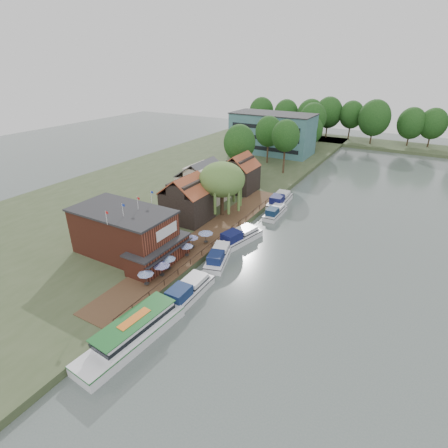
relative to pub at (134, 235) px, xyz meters
The scene contains 29 objects.
ground 14.79m from the pub, ahead, with size 260.00×260.00×0.00m, color #4B5753.
land_bank 39.61m from the pub, 113.96° to the left, with size 50.00×140.00×1.00m, color #384728.
quay_deck 13.04m from the pub, 61.39° to the left, with size 6.00×50.00×0.10m, color #47301E.
quay_rail 14.76m from the pub, 52.89° to the left, with size 0.20×49.00×1.00m, color black, non-canonical shape.
pub is the anchor object (origin of this frame).
hotel_block 71.49m from the pub, 96.43° to the left, with size 25.40×12.40×12.30m, color #38666B, non-canonical shape.
cottage_a 15.05m from the pub, 93.81° to the left, with size 8.60×7.60×8.50m, color black, non-canonical shape.
cottage_b 25.33m from the pub, 99.09° to the left, with size 9.60×8.60×8.50m, color beige, non-canonical shape.
cottage_c 34.01m from the pub, 90.00° to the left, with size 7.60×7.60×8.50m, color black, non-canonical shape.
willow 20.36m from the pub, 80.07° to the left, with size 8.60×8.60×10.43m, color #476B2D, non-canonical shape.
umbrella_0 8.85m from the pub, 37.94° to the right, with size 2.17×2.17×2.38m, color navy, non-canonical shape.
umbrella_1 7.98m from the pub, 19.87° to the right, with size 2.42×2.42×2.38m, color navy, non-canonical shape.
umbrella_2 7.30m from the pub, ahead, with size 2.18×2.18×2.38m, color navy, non-canonical shape.
umbrella_3 8.15m from the pub, 26.71° to the left, with size 2.07×2.07×2.38m, color navy, non-canonical shape.
umbrella_4 9.03m from the pub, 45.19° to the left, with size 2.03×2.03×2.38m, color navy, non-canonical shape.
umbrella_5 11.41m from the pub, 50.22° to the left, with size 2.45×2.45×2.38m, color navy, non-canonical shape.
cruiser_0 12.86m from the pub, 15.18° to the right, with size 3.31×10.23×2.49m, color silver, non-canonical shape.
cruiser_1 13.10m from the pub, 31.07° to the left, with size 3.10×9.60×2.32m, color white, non-canonical shape.
cruiser_2 17.63m from the pub, 51.72° to the left, with size 3.39×10.49×2.57m, color silver, non-canonical shape.
cruiser_3 29.59m from the pub, 66.58° to the left, with size 2.87×8.90×2.12m, color silver, non-canonical shape.
cruiser_4 34.74m from the pub, 72.81° to the left, with size 3.47×10.73×2.63m, color white, non-canonical shape.
tour_boat 17.69m from the pub, 48.89° to the right, with size 3.85×13.65×2.98m, color silver, non-canonical shape.
swan 16.17m from the pub, 38.10° to the right, with size 0.44×0.44×0.44m, color white.
bank_tree_0 42.24m from the pub, 96.01° to the left, with size 7.70×7.70×13.39m, color #143811, non-canonical shape.
bank_tree_1 52.12m from the pub, 86.09° to the left, with size 7.07×7.07×13.79m, color #143811, non-canonical shape.
bank_tree_2 59.41m from the pub, 94.13° to the left, with size 7.45×7.45×13.21m, color #143811, non-canonical shape.
bank_tree_3 79.29m from the pub, 88.82° to the left, with size 7.86×7.86×11.23m, color #143811, non-canonical shape.
bank_tree_4 85.38m from the pub, 89.77° to the left, with size 8.77×8.77×14.55m, color #143811, non-canonical shape.
bank_tree_5 94.85m from the pub, 91.50° to the left, with size 7.08×7.08×10.71m, color #143811, non-canonical shape.
Camera 1 is at (20.82, -34.29, 28.36)m, focal length 28.00 mm.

